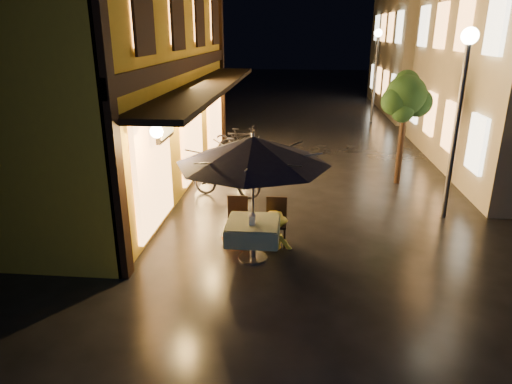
# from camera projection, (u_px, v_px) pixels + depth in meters

# --- Properties ---
(ground) EXTENTS (90.00, 90.00, 0.00)m
(ground) POSITION_uv_depth(u_px,v_px,m) (318.00, 249.00, 9.16)
(ground) COLOR black
(ground) RESTS_ON ground
(west_building) EXTENTS (5.90, 11.40, 7.40)m
(west_building) POSITION_uv_depth(u_px,v_px,m) (104.00, 48.00, 12.19)
(west_building) COLOR gold
(west_building) RESTS_ON ground
(east_building_far) EXTENTS (7.30, 10.30, 7.30)m
(east_building_far) POSITION_uv_depth(u_px,v_px,m) (452.00, 40.00, 24.16)
(east_building_far) COLOR #B4A68C
(east_building_far) RESTS_ON ground
(street_tree) EXTENTS (1.43, 1.20, 3.15)m
(street_tree) POSITION_uv_depth(u_px,v_px,m) (406.00, 98.00, 12.37)
(street_tree) COLOR black
(street_tree) RESTS_ON ground
(streetlamp_near) EXTENTS (0.36, 0.36, 4.23)m
(streetlamp_near) POSITION_uv_depth(u_px,v_px,m) (462.00, 91.00, 9.80)
(streetlamp_near) COLOR #59595E
(streetlamp_near) RESTS_ON ground
(streetlamp_far) EXTENTS (0.36, 0.36, 4.23)m
(streetlamp_far) POSITION_uv_depth(u_px,v_px,m) (376.00, 59.00, 21.06)
(streetlamp_far) COLOR #59595E
(streetlamp_far) RESTS_ON ground
(cafe_table) EXTENTS (0.99, 0.99, 0.78)m
(cafe_table) POSITION_uv_depth(u_px,v_px,m) (253.00, 231.00, 8.60)
(cafe_table) COLOR #59595E
(cafe_table) RESTS_ON ground
(patio_umbrella) EXTENTS (2.82, 2.82, 2.46)m
(patio_umbrella) POSITION_uv_depth(u_px,v_px,m) (253.00, 150.00, 8.08)
(patio_umbrella) COLOR #59595E
(patio_umbrella) RESTS_ON ground
(cafe_chair_left) EXTENTS (0.42, 0.42, 0.97)m
(cafe_chair_left) POSITION_uv_depth(u_px,v_px,m) (237.00, 217.00, 9.35)
(cafe_chair_left) COLOR black
(cafe_chair_left) RESTS_ON ground
(cafe_chair_right) EXTENTS (0.42, 0.42, 0.97)m
(cafe_chair_right) POSITION_uv_depth(u_px,v_px,m) (276.00, 219.00, 9.28)
(cafe_chair_right) COLOR black
(cafe_chair_right) RESTS_ON ground
(table_lantern) EXTENTS (0.16, 0.16, 0.25)m
(table_lantern) POSITION_uv_depth(u_px,v_px,m) (252.00, 217.00, 8.36)
(table_lantern) COLOR white
(table_lantern) RESTS_ON cafe_table
(person_orange) EXTENTS (0.79, 0.68, 1.39)m
(person_orange) POSITION_uv_depth(u_px,v_px,m) (235.00, 213.00, 9.13)
(person_orange) COLOR #DA5D00
(person_orange) RESTS_ON ground
(person_yellow) EXTENTS (1.02, 0.66, 1.49)m
(person_yellow) POSITION_uv_depth(u_px,v_px,m) (274.00, 212.00, 9.05)
(person_yellow) COLOR yellow
(person_yellow) RESTS_ON ground
(bicycle_0) EXTENTS (1.98, 1.05, 0.99)m
(bicycle_0) POSITION_uv_depth(u_px,v_px,m) (227.00, 178.00, 11.95)
(bicycle_0) COLOR black
(bicycle_0) RESTS_ON ground
(bicycle_1) EXTENTS (1.86, 0.77, 1.09)m
(bicycle_1) POSITION_uv_depth(u_px,v_px,m) (240.00, 155.00, 13.95)
(bicycle_1) COLOR black
(bicycle_1) RESTS_ON ground
(bicycle_2) EXTENTS (1.64, 0.99, 0.81)m
(bicycle_2) POSITION_uv_depth(u_px,v_px,m) (237.00, 160.00, 14.00)
(bicycle_2) COLOR black
(bicycle_2) RESTS_ON ground
(bicycle_3) EXTENTS (1.69, 0.49, 1.01)m
(bicycle_3) POSITION_uv_depth(u_px,v_px,m) (243.00, 143.00, 15.67)
(bicycle_3) COLOR black
(bicycle_3) RESTS_ON ground
(bicycle_4) EXTENTS (1.93, 0.95, 0.97)m
(bicycle_4) POSITION_uv_depth(u_px,v_px,m) (238.00, 139.00, 16.28)
(bicycle_4) COLOR black
(bicycle_4) RESTS_ON ground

